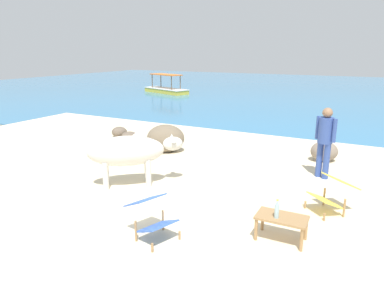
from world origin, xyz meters
name	(u,v)px	position (x,y,z in m)	size (l,w,h in m)	color
sand_beach	(127,210)	(0.00, 0.00, 0.02)	(18.00, 14.00, 0.04)	beige
water_surface	(317,92)	(0.00, 22.00, 0.00)	(60.00, 36.00, 0.03)	teal
cow	(129,151)	(-0.68, 1.00, 0.80)	(1.84, 1.63, 1.16)	beige
low_bench_table	(282,220)	(2.77, 0.24, 0.37)	(0.76, 0.45, 0.39)	#A37A4C
bottle	(277,211)	(2.71, 0.16, 0.55)	(0.07, 0.07, 0.30)	#A3C6D1
deck_chair_near	(151,214)	(0.96, -0.60, 0.42)	(0.90, 0.76, 0.68)	#A37A4C
deck_chair_far	(333,192)	(3.34, 1.66, 0.42)	(0.91, 0.92, 0.68)	#A37A4C
person_standing	(325,137)	(2.92, 3.44, 0.99)	(0.46, 0.32, 1.62)	#334C99
shore_rock_large	(129,136)	(-3.16, 4.19, 0.18)	(0.51, 0.42, 0.28)	#6B5B4C
shore_rock_medium	(166,138)	(-1.38, 3.59, 0.44)	(1.08, 0.77, 0.79)	#756651
shore_rock_small	(324,151)	(2.78, 4.77, 0.30)	(0.70, 0.54, 0.53)	gray
shore_rock_flat	(119,132)	(-3.70, 4.36, 0.22)	(0.51, 0.49, 0.35)	#6B5B4C
boat_yellow	(166,89)	(-9.23, 16.25, 0.29)	(3.85, 2.34, 1.29)	gold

